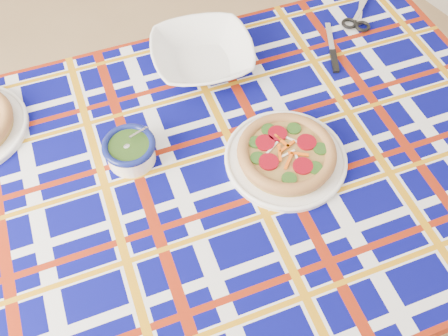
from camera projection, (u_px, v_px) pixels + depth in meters
floor at (157, 189)px, 2.24m from camera, size 4.00×4.00×0.00m
dining_table at (210, 190)px, 1.36m from camera, size 1.95×1.46×0.82m
tablecloth at (210, 185)px, 1.34m from camera, size 1.99×1.51×0.12m
main_focaccia_plate at (287, 153)px, 1.29m from camera, size 0.40×0.40×0.06m
pesto_bowl at (130, 149)px, 1.28m from camera, size 0.17×0.17×0.08m
serving_bowl at (202, 56)px, 1.49m from camera, size 0.39×0.39×0.07m
table_knife at (330, 38)px, 1.58m from camera, size 0.15×0.21×0.01m
kitchen_scissors at (361, 10)px, 1.65m from camera, size 0.22×0.20×0.02m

